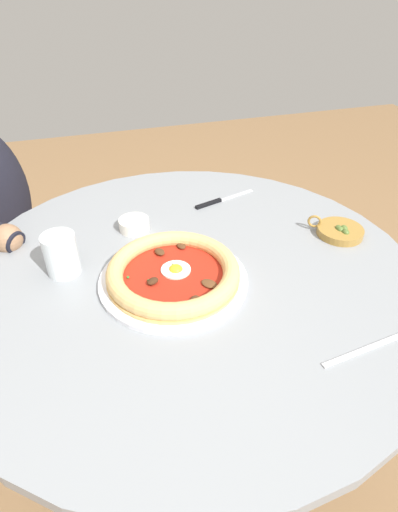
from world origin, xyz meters
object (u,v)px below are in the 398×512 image
(steak_knife, at_px, (217,201))
(ramekin_capers, at_px, (134,224))
(dining_table, at_px, (190,323))
(olive_pan, at_px, (340,231))
(pizza_on_plate, at_px, (173,274))
(water_glass, at_px, (62,257))
(fork_utensil, at_px, (367,349))

(steak_knife, distance_m, ramekin_capers, 0.25)
(ramekin_capers, bearing_deg, dining_table, -156.73)
(olive_pan, bearing_deg, steak_knife, 44.58)
(pizza_on_plate, distance_m, ramekin_capers, 0.23)
(dining_table, xyz_separation_m, water_glass, (0.07, 0.26, 0.20))
(dining_table, xyz_separation_m, fork_utensil, (-0.31, -0.24, 0.16))
(steak_knife, bearing_deg, ramekin_capers, 107.08)
(pizza_on_plate, relative_size, water_glass, 3.36)
(olive_pan, xyz_separation_m, fork_utensil, (-0.34, 0.15, -0.01))
(olive_pan, bearing_deg, fork_utensil, 155.91)
(water_glass, height_order, fork_utensil, water_glass)
(steak_knife, distance_m, fork_utensil, 0.59)
(pizza_on_plate, bearing_deg, steak_knife, -33.06)
(dining_table, height_order, pizza_on_plate, pizza_on_plate)
(dining_table, bearing_deg, steak_knife, -29.64)
(dining_table, relative_size, ramekin_capers, 13.60)
(water_glass, bearing_deg, fork_utensil, -127.11)
(steak_knife, height_order, fork_utensil, steak_knife)
(pizza_on_plate, relative_size, steak_knife, 1.67)
(dining_table, distance_m, water_glass, 0.34)
(ramekin_capers, distance_m, olive_pan, 0.51)
(dining_table, relative_size, olive_pan, 8.19)
(pizza_on_plate, xyz_separation_m, ramekin_capers, (0.23, 0.05, -0.01))
(pizza_on_plate, bearing_deg, dining_table, -55.36)
(water_glass, distance_m, ramekin_capers, 0.22)
(pizza_on_plate, height_order, water_glass, water_glass)
(water_glass, bearing_deg, olive_pan, -93.41)
(steak_knife, bearing_deg, pizza_on_plate, 146.94)
(pizza_on_plate, bearing_deg, water_glass, 65.51)
(dining_table, bearing_deg, olive_pan, -85.22)
(ramekin_capers, bearing_deg, water_glass, 126.28)
(ramekin_capers, bearing_deg, olive_pan, -109.19)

